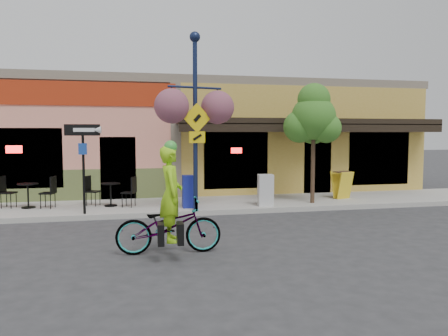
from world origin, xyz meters
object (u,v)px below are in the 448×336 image
cyclist_rider (171,206)px  street_tree (313,143)px  building (188,137)px  bicycle (169,226)px  newspaper_box_blue (190,191)px  lamp_post (195,122)px  one_way_sign (84,169)px  newspaper_box_grey (266,190)px

cyclist_rider → street_tree: street_tree is taller
building → bicycle: 11.13m
building → newspaper_box_blue: bearing=-97.5°
lamp_post → newspaper_box_blue: (-0.10, 0.51, -2.11)m
cyclist_rider → one_way_sign: bearing=29.1°
street_tree → bicycle: bearing=-138.6°
cyclist_rider → lamp_post: bearing=-13.2°
cyclist_rider → lamp_post: (1.11, 3.98, 1.79)m
bicycle → newspaper_box_grey: newspaper_box_grey is taller
newspaper_box_grey → street_tree: size_ratio=0.25×
newspaper_box_grey → street_tree: bearing=14.4°
one_way_sign → newspaper_box_grey: bearing=7.4°
newspaper_box_grey → one_way_sign: bearing=-169.6°
lamp_post → street_tree: bearing=-6.0°
bicycle → lamp_post: (1.16, 3.98, 2.20)m
newspaper_box_blue → newspaper_box_grey: (2.38, -0.18, -0.00)m
one_way_sign → newspaper_box_blue: (3.06, 0.42, -0.77)m
newspaper_box_grey → street_tree: 2.23m
cyclist_rider → street_tree: size_ratio=0.49×
building → cyclist_rider: bearing=-99.6°
building → newspaper_box_grey: size_ratio=18.54×
cyclist_rider → newspaper_box_blue: size_ratio=1.94×
cyclist_rider → lamp_post: lamp_post is taller
cyclist_rider → bicycle: bearing=92.4°
bicycle → one_way_sign: bearing=28.5°
lamp_post → cyclist_rider: bearing=-119.1°
bicycle → street_tree: size_ratio=0.54×
building → one_way_sign: 7.84m
newspaper_box_grey → street_tree: (1.67, 0.19, 1.47)m
bicycle → newspaper_box_blue: bearing=-10.9°
newspaper_box_blue → newspaper_box_grey: size_ratio=1.01×
one_way_sign → newspaper_box_grey: size_ratio=2.57×
building → lamp_post: bearing=-96.1°
building → bicycle: size_ratio=8.64×
one_way_sign → cyclist_rider: bearing=-58.4°
street_tree → building: bearing=116.9°
bicycle → street_tree: 6.98m
building → newspaper_box_blue: (-0.83, -6.34, -1.61)m
lamp_post → newspaper_box_grey: bearing=-5.3°
cyclist_rider → newspaper_box_grey: bearing=-35.7°
bicycle → cyclist_rider: bearing=-87.6°
lamp_post → newspaper_box_grey: lamp_post is taller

